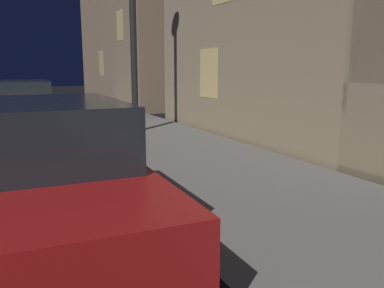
% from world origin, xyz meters
% --- Properties ---
extents(car_red, '(2.04, 4.25, 1.43)m').
position_xyz_m(car_red, '(2.85, 4.04, 0.70)').
color(car_red, maroon).
rests_on(car_red, ground).
extents(car_white, '(2.31, 4.33, 1.43)m').
position_xyz_m(car_white, '(2.85, 10.40, 0.70)').
color(car_white, silver).
rests_on(car_white, ground).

